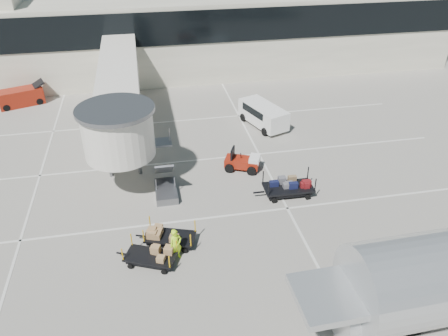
{
  "coord_description": "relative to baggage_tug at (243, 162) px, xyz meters",
  "views": [
    {
      "loc": [
        -2.15,
        -18.9,
        16.75
      ],
      "look_at": [
        2.37,
        4.36,
        2.0
      ],
      "focal_mm": 35.0,
      "sensor_mm": 36.0,
      "label": 1
    }
  ],
  "objects": [
    {
      "name": "ground",
      "position": [
        -4.3,
        -7.14,
        -0.58
      ],
      "size": [
        140.0,
        140.0,
        0.0
      ],
      "primitive_type": "plane",
      "color": "#9B958A",
      "rests_on": "ground"
    },
    {
      "name": "lane_markings",
      "position": [
        -4.97,
        2.2,
        -0.57
      ],
      "size": [
        40.0,
        30.0,
        0.02
      ],
      "color": "silver",
      "rests_on": "ground"
    },
    {
      "name": "terminal",
      "position": [
        -4.65,
        22.8,
        3.52
      ],
      "size": [
        64.0,
        12.11,
        15.2
      ],
      "color": "silver",
      "rests_on": "ground"
    },
    {
      "name": "jet_bridge",
      "position": [
        -8.27,
        5.13,
        3.7
      ],
      "size": [
        5.7,
        20.4,
        6.03
      ],
      "color": "silver",
      "rests_on": "ground"
    },
    {
      "name": "baggage_tug",
      "position": [
        0.0,
        0.0,
        0.0
      ],
      "size": [
        2.71,
        2.33,
        1.61
      ],
      "rotation": [
        0.0,
        0.0,
        -0.41
      ],
      "color": "maroon",
      "rests_on": "ground"
    },
    {
      "name": "suitcase_cart",
      "position": [
        2.18,
        -3.68,
        -0.02
      ],
      "size": [
        3.98,
        1.68,
        1.55
      ],
      "rotation": [
        0.0,
        0.0,
        -0.02
      ],
      "color": "black",
      "rests_on": "ground"
    },
    {
      "name": "box_cart_near",
      "position": [
        -5.8,
        -7.05,
        -0.08
      ],
      "size": [
        3.44,
        2.2,
        1.33
      ],
      "rotation": [
        0.0,
        0.0,
        -0.33
      ],
      "color": "black",
      "rests_on": "ground"
    },
    {
      "name": "box_cart_far",
      "position": [
        -7.07,
        -8.35,
        -0.13
      ],
      "size": [
        3.3,
        2.29,
        1.29
      ],
      "rotation": [
        0.0,
        0.0,
        -0.41
      ],
      "color": "black",
      "rests_on": "ground"
    },
    {
      "name": "ground_worker",
      "position": [
        -5.63,
        -8.24,
        0.38
      ],
      "size": [
        0.82,
        0.69,
        1.92
      ],
      "primitive_type": "imported",
      "rotation": [
        0.0,
        0.0,
        0.39
      ],
      "color": "#B2EF19",
      "rests_on": "ground"
    },
    {
      "name": "minivan",
      "position": [
        3.24,
        6.71,
        0.52
      ],
      "size": [
        3.51,
        5.22,
        1.84
      ],
      "rotation": [
        0.0,
        0.0,
        0.35
      ],
      "color": "white",
      "rests_on": "ground"
    },
    {
      "name": "belt_loader",
      "position": [
        -17.86,
        15.18,
        0.2
      ],
      "size": [
        4.52,
        2.89,
        2.04
      ],
      "rotation": [
        0.0,
        0.0,
        0.34
      ],
      "color": "maroon",
      "rests_on": "ground"
    }
  ]
}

